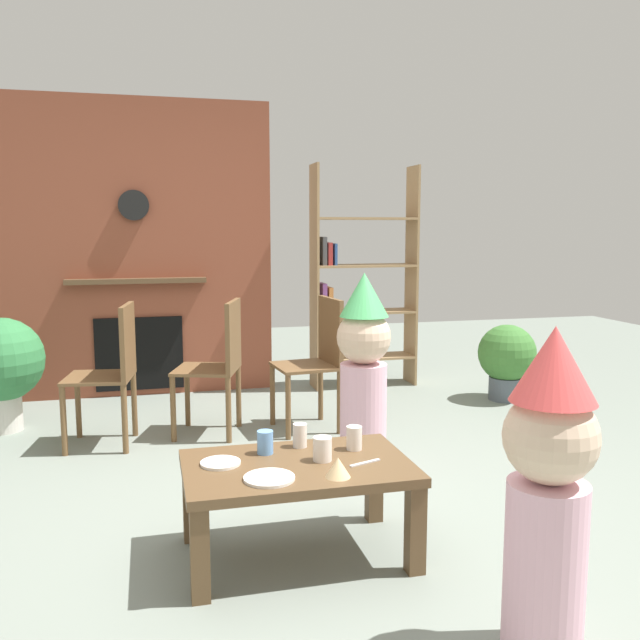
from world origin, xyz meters
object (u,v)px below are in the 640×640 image
(potted_plant_tall, at_px, (507,357))
(potted_plant_short, at_px, (1,364))
(bookshelf, at_px, (356,287))
(paper_cup_far_left, at_px, (354,438))
(paper_cup_center, at_px, (265,442))
(paper_cup_near_left, at_px, (300,435))
(paper_cup_near_right, at_px, (322,449))
(dining_chair_middle, at_px, (220,359))
(dining_chair_right, at_px, (318,355))
(dining_chair_left, at_px, (114,366))
(paper_plate_rear, at_px, (220,463))
(coffee_table, at_px, (297,479))
(child_in_pink, at_px, (364,365))
(birthday_cake_slice, at_px, (338,467))
(child_with_cone_hat, at_px, (548,485))
(paper_plate_front, at_px, (269,478))

(potted_plant_tall, distance_m, potted_plant_short, 3.74)
(bookshelf, relative_size, paper_cup_far_left, 18.27)
(paper_cup_center, bearing_deg, paper_cup_near_left, 17.33)
(paper_cup_near_right, bearing_deg, dining_chair_middle, 97.69)
(dining_chair_right, bearing_deg, dining_chair_left, -4.28)
(paper_cup_near_left, xyz_separation_m, paper_plate_rear, (-0.37, -0.14, -0.05))
(paper_cup_near_left, xyz_separation_m, dining_chair_left, (-0.86, 1.52, 0.05))
(coffee_table, relative_size, child_in_pink, 0.84)
(birthday_cake_slice, xyz_separation_m, potted_plant_short, (-1.68, 2.42, 0.02))
(coffee_table, bearing_deg, paper_cup_near_left, 74.51)
(birthday_cake_slice, height_order, child_with_cone_hat, child_with_cone_hat)
(paper_cup_near_left, distance_m, dining_chair_left, 1.75)
(birthday_cake_slice, height_order, dining_chair_left, dining_chair_left)
(paper_cup_near_right, bearing_deg, dining_chair_right, 76.49)
(coffee_table, distance_m, dining_chair_left, 1.91)
(birthday_cake_slice, bearing_deg, paper_plate_front, 171.51)
(dining_chair_middle, distance_m, potted_plant_tall, 2.35)
(paper_plate_front, bearing_deg, dining_chair_left, 109.29)
(dining_chair_middle, xyz_separation_m, potted_plant_short, (-1.42, 0.44, -0.04))
(paper_plate_front, relative_size, potted_plant_short, 0.26)
(paper_cup_far_left, distance_m, child_in_pink, 0.94)
(bookshelf, bearing_deg, child_with_cone_hat, -98.03)
(coffee_table, height_order, potted_plant_short, potted_plant_short)
(paper_cup_center, bearing_deg, dining_chair_right, 68.37)
(dining_chair_right, bearing_deg, child_with_cone_hat, 85.97)
(paper_plate_front, distance_m, potted_plant_short, 2.77)
(paper_cup_far_left, relative_size, dining_chair_left, 0.12)
(paper_cup_center, distance_m, potted_plant_tall, 3.04)
(paper_plate_rear, relative_size, dining_chair_left, 0.18)
(child_in_pink, bearing_deg, bookshelf, -164.31)
(birthday_cake_slice, height_order, potted_plant_short, potted_plant_short)
(potted_plant_tall, xyz_separation_m, potted_plant_short, (-3.74, 0.08, 0.12))
(birthday_cake_slice, xyz_separation_m, dining_chair_left, (-0.92, 1.92, 0.07))
(paper_cup_near_right, distance_m, dining_chair_left, 1.95)
(bookshelf, relative_size, paper_plate_front, 9.49)
(paper_cup_near_right, height_order, dining_chair_middle, dining_chair_middle)
(paper_cup_center, xyz_separation_m, birthday_cake_slice, (0.23, -0.35, -0.01))
(paper_cup_near_right, xyz_separation_m, paper_cup_far_left, (0.17, 0.11, 0.00))
(paper_cup_near_right, bearing_deg, potted_plant_tall, 45.83)
(paper_cup_near_left, relative_size, dining_chair_left, 0.12)
(paper_cup_near_right, xyz_separation_m, child_with_cone_hat, (0.52, -0.84, 0.11))
(paper_cup_near_left, bearing_deg, coffee_table, -105.49)
(potted_plant_short, bearing_deg, child_with_cone_hat, -54.53)
(potted_plant_short, bearing_deg, potted_plant_tall, -1.28)
(child_with_cone_hat, bearing_deg, paper_cup_far_left, -16.70)
(potted_plant_tall, bearing_deg, paper_cup_near_left, -137.67)
(potted_plant_short, bearing_deg, dining_chair_left, -33.65)
(bookshelf, distance_m, paper_cup_center, 3.06)
(paper_cup_near_right, distance_m, paper_plate_rear, 0.43)
(dining_chair_left, relative_size, dining_chair_middle, 1.00)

